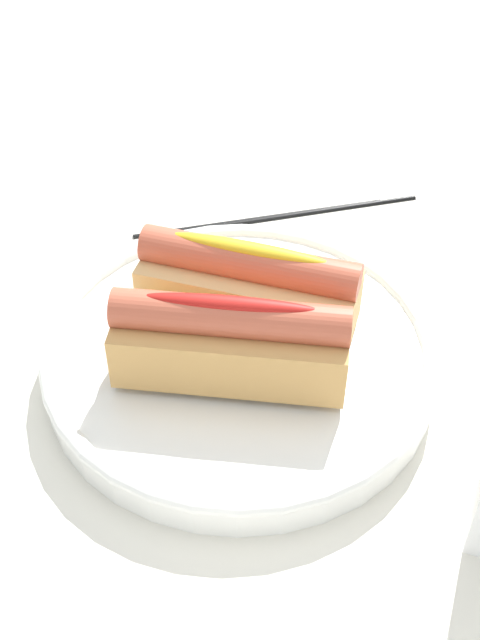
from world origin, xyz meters
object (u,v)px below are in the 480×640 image
Objects in this scene: hotdog_front at (249,285)px; hotdog_back at (230,340)px; serving_bowl at (240,355)px; chopstick_far at (296,213)px; chopstick_near at (260,217)px.

hotdog_front is 0.06m from hotdog_back.
serving_bowl is 0.19m from chopstick_far.
hotdog_front is 0.70× the size of chopstick_far.
serving_bowl is at bearing 71.26° from chopstick_near.
serving_bowl is at bearing 61.55° from chopstick_far.
hotdog_front is at bearing 72.59° from chopstick_near.
hotdog_back is at bearing 88.98° from hotdog_front.
hotdog_front is 0.17m from chopstick_far.
hotdog_back is 0.70× the size of chopstick_near.
chopstick_near is (0.02, -0.15, -0.06)m from hotdog_front.
hotdog_front is 0.70× the size of chopstick_near.
hotdog_back is 0.23m from chopstick_far.
chopstick_near is at bearing -3.65° from chopstick_far.
hotdog_front is 0.16m from chopstick_near.
hotdog_front reaches higher than serving_bowl.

